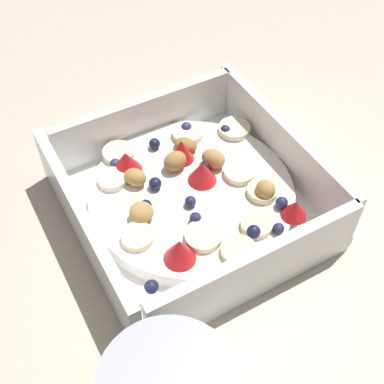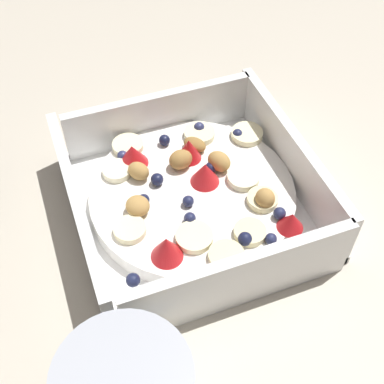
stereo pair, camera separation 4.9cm
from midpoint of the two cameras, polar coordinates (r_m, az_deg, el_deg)
name	(u,v)px [view 2 (the right image)]	position (r m, az deg, el deg)	size (l,w,h in m)	color
ground_plane	(192,207)	(0.52, 2.76, -1.89)	(2.40, 2.40, 0.00)	beige
fruit_bowl	(192,197)	(0.50, 2.82, -0.76)	(0.23, 0.23, 0.07)	white
spoon	(176,118)	(0.61, 0.54, 8.14)	(0.08, 0.17, 0.01)	silver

